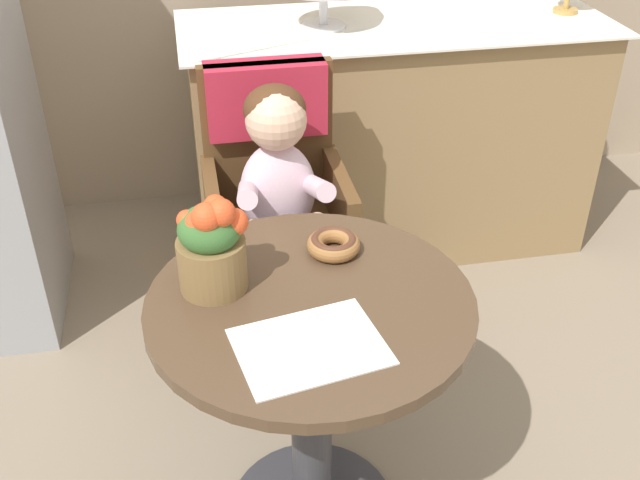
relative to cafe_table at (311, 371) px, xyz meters
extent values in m
cylinder|color=#4C3826|center=(0.00, 0.00, 0.20)|extent=(0.72, 0.72, 0.03)
cylinder|color=#333338|center=(0.00, 0.00, -0.16)|extent=(0.10, 0.10, 0.69)
cube|color=brown|center=(0.02, 0.64, -0.04)|extent=(0.42, 0.42, 0.04)
cube|color=brown|center=(0.02, 0.83, 0.22)|extent=(0.40, 0.04, 0.46)
cube|color=brown|center=(-0.17, 0.64, 0.08)|extent=(0.04, 0.38, 0.18)
cube|color=brown|center=(0.21, 0.64, 0.08)|extent=(0.04, 0.38, 0.18)
cube|color=#B22338|center=(0.02, 0.83, 0.34)|extent=(0.36, 0.11, 0.22)
cylinder|color=brown|center=(-0.16, 0.46, -0.28)|extent=(0.03, 0.03, 0.45)
cylinder|color=brown|center=(0.20, 0.46, -0.28)|extent=(0.03, 0.03, 0.45)
cylinder|color=brown|center=(-0.16, 0.82, -0.28)|extent=(0.03, 0.03, 0.45)
cylinder|color=brown|center=(0.20, 0.82, -0.28)|extent=(0.03, 0.03, 0.45)
ellipsoid|color=silver|center=(0.02, 0.62, 0.14)|extent=(0.22, 0.16, 0.30)
sphere|color=#E0B293|center=(0.02, 0.61, 0.36)|extent=(0.17, 0.17, 0.17)
ellipsoid|color=#4C2D19|center=(0.02, 0.63, 0.38)|extent=(0.17, 0.17, 0.14)
cylinder|color=silver|center=(-0.08, 0.53, 0.19)|extent=(0.08, 0.23, 0.13)
sphere|color=#E0B293|center=(-0.07, 0.46, 0.12)|extent=(0.06, 0.06, 0.06)
cylinder|color=silver|center=(0.11, 0.53, 0.19)|extent=(0.08, 0.23, 0.13)
sphere|color=#E0B293|center=(0.10, 0.46, 0.12)|extent=(0.06, 0.06, 0.06)
cylinder|color=#3F4760|center=(-0.04, 0.54, 0.03)|extent=(0.09, 0.22, 0.09)
cylinder|color=#3F4760|center=(-0.04, 0.43, -0.14)|extent=(0.08, 0.08, 0.26)
cylinder|color=#3F4760|center=(0.07, 0.54, 0.03)|extent=(0.09, 0.22, 0.09)
cylinder|color=#3F4760|center=(0.07, 0.43, -0.14)|extent=(0.08, 0.08, 0.26)
cube|color=white|center=(-0.03, -0.15, 0.21)|extent=(0.32, 0.27, 0.00)
torus|color=#936033|center=(0.09, 0.17, 0.23)|extent=(0.13, 0.13, 0.04)
torus|color=#512D1E|center=(0.09, 0.17, 0.24)|extent=(0.11, 0.11, 0.02)
cylinder|color=brown|center=(-0.20, 0.09, 0.27)|extent=(0.15, 0.15, 0.12)
ellipsoid|color=#38662D|center=(-0.20, 0.09, 0.36)|extent=(0.13, 0.14, 0.10)
sphere|color=#E54C23|center=(-0.15, 0.08, 0.38)|extent=(0.06, 0.06, 0.06)
sphere|color=#E54C23|center=(-0.18, 0.11, 0.40)|extent=(0.05, 0.05, 0.05)
sphere|color=#E54C23|center=(-0.21, 0.11, 0.37)|extent=(0.05, 0.05, 0.05)
sphere|color=#E54C23|center=(-0.24, 0.10, 0.38)|extent=(0.05, 0.05, 0.05)
sphere|color=#E54C23|center=(-0.22, 0.07, 0.38)|extent=(0.07, 0.07, 0.07)
sphere|color=#E54C23|center=(-0.20, 0.06, 0.41)|extent=(0.06, 0.06, 0.06)
sphere|color=#E54C23|center=(-0.17, 0.06, 0.41)|extent=(0.06, 0.06, 0.06)
cube|color=#93754C|center=(0.55, 1.30, -0.06)|extent=(1.50, 0.56, 0.90)
cube|color=white|center=(0.55, 1.30, 0.39)|extent=(1.56, 0.62, 0.01)
cylinder|color=silver|center=(0.28, 1.30, 0.40)|extent=(0.16, 0.16, 0.01)
cylinder|color=silver|center=(0.28, 1.30, 0.46)|extent=(0.03, 0.03, 0.12)
cylinder|color=#B28C47|center=(1.20, 1.30, 0.40)|extent=(0.09, 0.09, 0.01)
camera|label=1|loc=(-0.22, -1.27, 1.20)|focal=42.04mm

